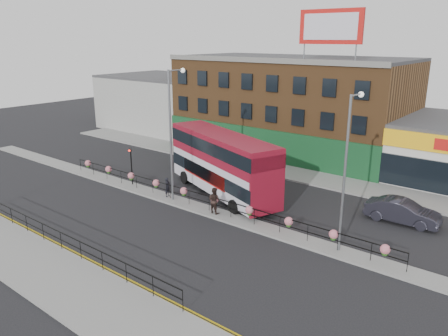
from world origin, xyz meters
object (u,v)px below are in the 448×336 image
Objects in this scene: pedestrian_a at (167,187)px; lamp_column_west at (173,124)px; double_decker_bus at (222,158)px; lamp_column_east at (347,161)px; car at (402,211)px; pedestrian_b at (214,200)px.

lamp_column_west is (0.78, 0.04, 5.13)m from pedestrian_a.
double_decker_bus is 12.34m from lamp_column_east.
car is 13.05m from pedestrian_b.
lamp_column_west reaches higher than pedestrian_a.
pedestrian_b is at bearing -4.32° from lamp_column_west.
lamp_column_west is 13.75m from lamp_column_east.
lamp_column_east is (9.47, 0.39, 4.52)m from pedestrian_b.
pedestrian_b reaches higher than car.
lamp_column_west is at bearing 110.85° from car.
pedestrian_b is 6.55m from lamp_column_west.
lamp_column_west reaches higher than pedestrian_b.
pedestrian_b is (-11.02, -6.99, 0.29)m from car.
double_decker_bus is 8.13× the size of pedestrian_a.
lamp_column_east is at bearing -15.50° from double_decker_bus.
car is at bearing 23.56° from lamp_column_west.
double_decker_bus is 2.52× the size of car.
pedestrian_b reaches higher than pedestrian_a.
double_decker_bus is 4.91m from pedestrian_a.
car is 17.42m from pedestrian_a.
lamp_column_west is (-2.11, -3.29, 2.96)m from double_decker_bus.
car is at bearing -79.29° from pedestrian_a.
lamp_column_east is at bearing 164.12° from car.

